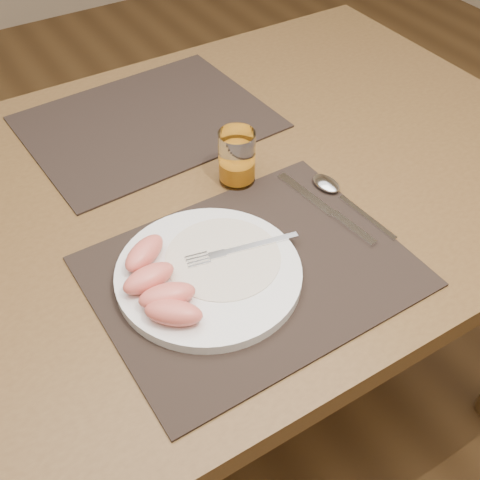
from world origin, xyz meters
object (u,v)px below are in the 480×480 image
Objects in this scene: placemat_far at (147,122)px; table at (194,223)px; placemat_near at (252,271)px; fork at (233,251)px; spoon at (332,188)px; juice_glass at (237,160)px; knife at (333,214)px; plate at (209,274)px.

table is at bearing -95.41° from placemat_far.
fork is (-0.01, 0.03, 0.02)m from placemat_near.
placemat_near is at bearing -158.71° from spoon.
juice_glass is (0.07, -0.03, 0.13)m from table.
knife is at bearing -62.55° from juice_glass.
fork is at bearing -97.24° from placemat_far.
fork is at bearing 14.62° from plate.
juice_glass is at bearing -19.13° from table.
knife is at bearing -49.66° from table.
juice_glass reaches higher than table.
placemat_near is 2.58× the size of fork.
spoon is at bearing 21.29° from placemat_near.
fork is 1.85× the size of juice_glass.
spoon is 2.04× the size of juice_glass.
juice_glass is at bearing 48.28° from plate.
juice_glass is at bearing 64.14° from placemat_near.
fork reaches higher than knife.
spoon is at bearing 53.24° from knife.
table is at bearing 68.18° from plate.
juice_glass is (0.15, 0.17, 0.03)m from plate.
placemat_far is (0.02, 0.22, 0.09)m from table.
knife is 1.15× the size of spoon.
spoon reaches higher than table.
plate is 0.28m from spoon.
fork is at bearing -179.80° from knife.
table is 3.11× the size of placemat_near.
knife is 0.18m from juice_glass.
plate reaches higher than knife.
plate is at bearing -111.82° from table.
spoon is at bearing 12.49° from fork.
placemat_near reaches higher than table.
placemat_near is 4.77× the size of juice_glass.
spoon is (0.19, -0.14, 0.09)m from table.
placemat_near and placemat_far have the same top height.
placemat_near is (-0.02, -0.22, 0.09)m from table.
juice_glass reaches higher than placemat_near.
placemat_near is at bearing -95.21° from placemat_far.
table is 0.26m from spoon.
table is 0.22m from fork.
spoon is 0.17m from juice_glass.
placemat_far is 4.77× the size of juice_glass.
juice_glass is at bearing 56.67° from fork.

